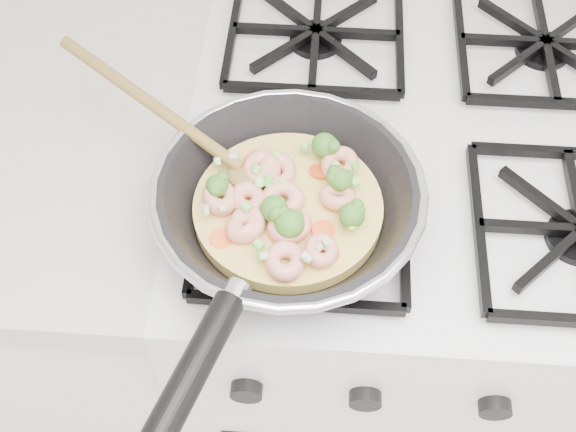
{
  "coord_description": "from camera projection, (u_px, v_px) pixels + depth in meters",
  "views": [
    {
      "loc": [
        -0.13,
        1.07,
        1.57
      ],
      "look_at": [
        -0.16,
        1.54,
        0.93
      ],
      "focal_mm": 46.48,
      "sensor_mm": 36.0,
      "label": 1
    }
  ],
  "objects": [
    {
      "name": "skillet",
      "position": [
        285.0,
        204.0,
        0.77
      ],
      "size": [
        0.41,
        0.46,
        0.09
      ],
      "rotation": [
        0.0,
        0.0,
        0.06
      ],
      "color": "black",
      "rests_on": "stove"
    },
    {
      "name": "stove",
      "position": [
        392.0,
        307.0,
        1.26
      ],
      "size": [
        0.6,
        0.6,
        0.92
      ],
      "color": "white",
      "rests_on": "ground"
    }
  ]
}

